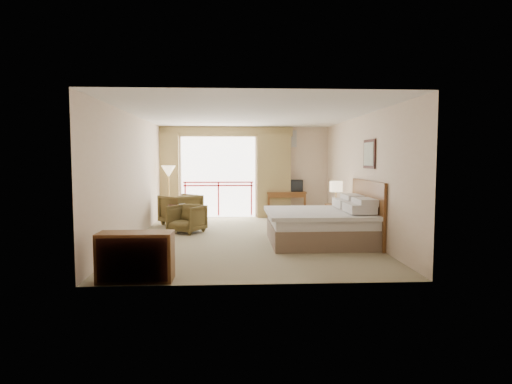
{
  "coord_description": "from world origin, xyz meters",
  "views": [
    {
      "loc": [
        -0.32,
        -9.35,
        1.75
      ],
      "look_at": [
        0.17,
        0.4,
        0.99
      ],
      "focal_mm": 30.0,
      "sensor_mm": 36.0,
      "label": 1
    }
  ],
  "objects": [
    {
      "name": "bed",
      "position": [
        1.5,
        -0.6,
        0.38
      ],
      "size": [
        2.13,
        2.06,
        0.97
      ],
      "color": "brown",
      "rests_on": "floor"
    },
    {
      "name": "armchair_far",
      "position": [
        -1.76,
        2.03,
        0.0
      ],
      "size": [
        1.24,
        1.24,
        0.81
      ],
      "primitive_type": "imported",
      "rotation": [
        0.0,
        0.0,
        -2.34
      ],
      "color": "#47391B",
      "rests_on": "floor"
    },
    {
      "name": "book",
      "position": [
        -1.73,
        1.49,
        0.59
      ],
      "size": [
        0.22,
        0.26,
        0.02
      ],
      "primitive_type": "imported",
      "rotation": [
        0.0,
        0.0,
        0.22
      ],
      "color": "white",
      "rests_on": "side_table"
    },
    {
      "name": "dresser",
      "position": [
        -1.74,
        -3.24,
        0.35
      ],
      "size": [
        1.06,
        0.45,
        0.7
      ],
      "rotation": [
        0.0,
        0.0,
        0.04
      ],
      "color": "#593015",
      "rests_on": "floor"
    },
    {
      "name": "balcony_door",
      "position": [
        -0.8,
        3.48,
        1.2
      ],
      "size": [
        2.4,
        0.0,
        2.4
      ],
      "primitive_type": "plane",
      "rotation": [
        1.57,
        0.0,
        0.0
      ],
      "color": "white",
      "rests_on": "wall_back"
    },
    {
      "name": "valance",
      "position": [
        -0.8,
        3.38,
        2.55
      ],
      "size": [
        4.4,
        0.22,
        0.28
      ],
      "primitive_type": "cube",
      "color": "olive",
      "rests_on": "wall_back"
    },
    {
      "name": "floor",
      "position": [
        0.0,
        0.0,
        0.0
      ],
      "size": [
        7.0,
        7.0,
        0.0
      ],
      "primitive_type": "plane",
      "color": "gray",
      "rests_on": "ground"
    },
    {
      "name": "floor_lamp",
      "position": [
        -2.17,
        2.76,
        1.34
      ],
      "size": [
        0.4,
        0.4,
        1.56
      ],
      "rotation": [
        0.0,
        0.0,
        -0.21
      ],
      "color": "tan",
      "rests_on": "floor"
    },
    {
      "name": "wall_left",
      "position": [
        -2.5,
        0.0,
        1.35
      ],
      "size": [
        0.0,
        7.0,
        7.0
      ],
      "primitive_type": "plane",
      "rotation": [
        1.57,
        0.0,
        1.57
      ],
      "color": "beige",
      "rests_on": "ground"
    },
    {
      "name": "balcony_railing",
      "position": [
        -0.8,
        3.46,
        0.81
      ],
      "size": [
        2.09,
        0.03,
        1.02
      ],
      "color": "red",
      "rests_on": "wall_back"
    },
    {
      "name": "ceiling",
      "position": [
        0.0,
        0.0,
        2.7
      ],
      "size": [
        7.0,
        7.0,
        0.0
      ],
      "primitive_type": "plane",
      "rotation": [
        3.14,
        0.0,
        0.0
      ],
      "color": "white",
      "rests_on": "wall_back"
    },
    {
      "name": "cup",
      "position": [
        1.02,
        3.34,
        0.81
      ],
      "size": [
        0.06,
        0.06,
        0.09
      ],
      "primitive_type": "cylinder",
      "rotation": [
        0.0,
        0.0,
        -0.04
      ],
      "color": "white",
      "rests_on": "desk"
    },
    {
      "name": "nightstand",
      "position": [
        2.14,
        0.81,
        0.32
      ],
      "size": [
        0.46,
        0.54,
        0.65
      ],
      "primitive_type": "cube",
      "rotation": [
        0.0,
        0.0,
        -0.0
      ],
      "color": "#593015",
      "rests_on": "floor"
    },
    {
      "name": "coffee_maker",
      "position": [
        0.87,
        3.39,
        0.9
      ],
      "size": [
        0.16,
        0.16,
        0.27
      ],
      "primitive_type": "cylinder",
      "rotation": [
        0.0,
        0.0,
        -0.33
      ],
      "color": "black",
      "rests_on": "desk"
    },
    {
      "name": "wall_right",
      "position": [
        2.5,
        0.0,
        1.35
      ],
      "size": [
        0.0,
        7.0,
        7.0
      ],
      "primitive_type": "plane",
      "rotation": [
        1.57,
        0.0,
        -1.57
      ],
      "color": "beige",
      "rests_on": "ground"
    },
    {
      "name": "tv",
      "position": [
        1.52,
        3.38,
        0.94
      ],
      "size": [
        0.39,
        0.31,
        0.36
      ],
      "rotation": [
        0.0,
        0.0,
        0.12
      ],
      "color": "black",
      "rests_on": "desk"
    },
    {
      "name": "headboard",
      "position": [
        2.46,
        -0.6,
        0.65
      ],
      "size": [
        0.06,
        2.1,
        1.3
      ],
      "primitive_type": "cube",
      "color": "#593015",
      "rests_on": "wall_right"
    },
    {
      "name": "framed_art",
      "position": [
        2.47,
        -0.6,
        1.85
      ],
      "size": [
        0.04,
        0.72,
        0.6
      ],
      "color": "black",
      "rests_on": "wall_right"
    },
    {
      "name": "desk",
      "position": [
        1.22,
        3.44,
        0.6
      ],
      "size": [
        1.17,
        0.57,
        0.77
      ],
      "rotation": [
        0.0,
        0.0,
        0.08
      ],
      "color": "#593015",
      "rests_on": "floor"
    },
    {
      "name": "wall_front",
      "position": [
        0.0,
        -3.5,
        1.35
      ],
      "size": [
        5.0,
        0.0,
        5.0
      ],
      "primitive_type": "plane",
      "rotation": [
        -1.57,
        0.0,
        0.0
      ],
      "color": "beige",
      "rests_on": "ground"
    },
    {
      "name": "table_lamp",
      "position": [
        2.14,
        0.86,
        1.07
      ],
      "size": [
        0.31,
        0.31,
        0.54
      ],
      "rotation": [
        0.0,
        0.0,
        0.23
      ],
      "color": "tan",
      "rests_on": "nightstand"
    },
    {
      "name": "curtain_right",
      "position": [
        0.85,
        3.35,
        1.25
      ],
      "size": [
        1.0,
        0.26,
        2.5
      ],
      "primitive_type": "cube",
      "color": "olive",
      "rests_on": "wall_back"
    },
    {
      "name": "phone",
      "position": [
        2.09,
        0.66,
        0.68
      ],
      "size": [
        0.19,
        0.17,
        0.07
      ],
      "primitive_type": "cube",
      "rotation": [
        0.0,
        0.0,
        -0.28
      ],
      "color": "black",
      "rests_on": "nightstand"
    },
    {
      "name": "side_table",
      "position": [
        -1.73,
        1.49,
        0.4
      ],
      "size": [
        0.54,
        0.54,
        0.59
      ],
      "rotation": [
        0.0,
        0.0,
        -0.04
      ],
      "color": "black",
      "rests_on": "floor"
    },
    {
      "name": "wastebasket",
      "position": [
        0.98,
        2.82,
        0.17
      ],
      "size": [
        0.31,
        0.31,
        0.33
      ],
      "primitive_type": "cylinder",
      "rotation": [
        0.0,
        0.0,
        0.18
      ],
      "color": "black",
      "rests_on": "floor"
    },
    {
      "name": "curtain_left",
      "position": [
        -2.45,
        3.35,
        1.25
      ],
      "size": [
        1.0,
        0.26,
        2.5
      ],
      "primitive_type": "cube",
      "color": "olive",
      "rests_on": "wall_back"
    },
    {
      "name": "hvac_vent",
      "position": [
        1.3,
        3.47,
        2.35
      ],
      "size": [
        0.5,
        0.04,
        0.5
      ],
      "primitive_type": "cube",
      "color": "silver",
      "rests_on": "wall_back"
    },
    {
      "name": "wall_back",
      "position": [
        0.0,
        3.5,
        1.35
      ],
      "size": [
        5.0,
        0.0,
        5.0
      ],
      "primitive_type": "plane",
      "rotation": [
        1.57,
        0.0,
        0.0
      ],
      "color": "beige",
      "rests_on": "ground"
    },
    {
      "name": "armchair_near",
      "position": [
        -1.45,
        0.77,
        0.0
      ],
      "size": [
        0.98,
        0.99,
        0.66
      ],
      "primitive_type": "imported",
      "rotation": [
        0.0,
        0.0,
        -0.54
      ],
      "color": "#47391B",
      "rests_on": "floor"
    }
  ]
}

